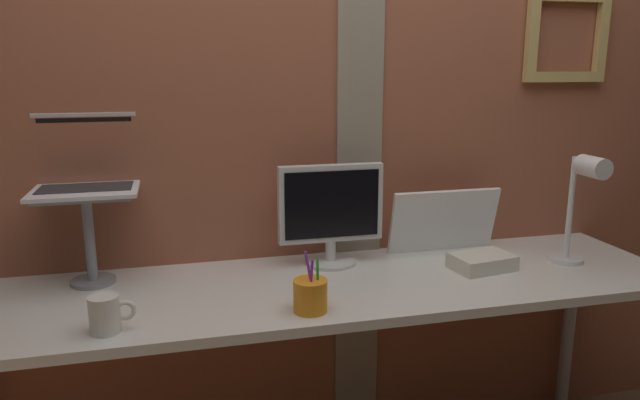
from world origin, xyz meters
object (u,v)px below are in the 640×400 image
at_px(desk_lamp, 582,198).
at_px(coffee_mug, 106,314).
at_px(monitor, 330,210).
at_px(pen_cup, 310,295).
at_px(laptop, 87,168).
at_px(whiteboard_panel, 444,221).

relative_size(desk_lamp, coffee_mug, 3.26).
bearing_deg(monitor, pen_cup, -112.75).
distance_m(laptop, pen_cup, 0.83).
bearing_deg(whiteboard_panel, pen_cup, -145.61).
relative_size(laptop, whiteboard_panel, 0.77).
bearing_deg(desk_lamp, coffee_mug, -174.41).
bearing_deg(monitor, whiteboard_panel, 3.90).
distance_m(monitor, pen_cup, 0.44).
height_order(laptop, whiteboard_panel, laptop).
bearing_deg(whiteboard_panel, desk_lamp, -35.28).
height_order(monitor, laptop, laptop).
relative_size(monitor, desk_lamp, 0.94).
relative_size(whiteboard_panel, pen_cup, 2.39).
relative_size(laptop, pen_cup, 1.83).
bearing_deg(laptop, desk_lamp, -10.92).
xyz_separation_m(laptop, pen_cup, (0.62, -0.46, -0.31)).
bearing_deg(coffee_mug, laptop, 99.54).
bearing_deg(monitor, coffee_mug, -151.56).
height_order(desk_lamp, pen_cup, desk_lamp).
bearing_deg(coffee_mug, whiteboard_panel, 19.76).
height_order(monitor, whiteboard_panel, monitor).
bearing_deg(laptop, whiteboard_panel, -2.08).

